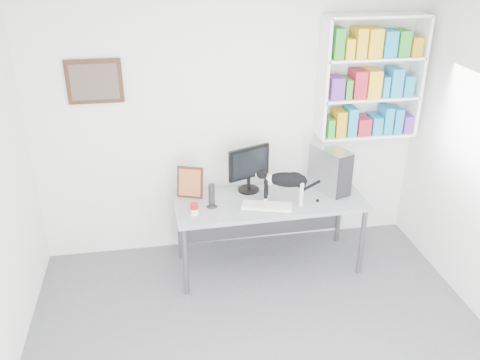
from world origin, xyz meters
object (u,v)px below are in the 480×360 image
at_px(leaning_print, 190,182).
at_px(cat, 285,187).
at_px(pc_tower, 330,169).
at_px(desk, 269,233).
at_px(keyboard, 267,206).
at_px(soup_can, 194,209).
at_px(speaker, 212,195).
at_px(bookshelf, 371,78).
at_px(monitor, 249,169).

xyz_separation_m(leaning_print, cat, (0.89, -0.30, 0.01)).
bearing_deg(leaning_print, pc_tower, 16.95).
bearing_deg(desk, pc_tower, 9.16).
height_order(keyboard, soup_can, soup_can).
height_order(desk, speaker, speaker).
relative_size(keyboard, speaker, 1.95).
distance_m(pc_tower, speaker, 1.24).
bearing_deg(desk, bookshelf, 18.88).
bearing_deg(leaning_print, cat, 1.58).
relative_size(bookshelf, cat, 2.23).
xyz_separation_m(soup_can, cat, (0.89, 0.07, 0.12)).
height_order(keyboard, cat, cat).
bearing_deg(speaker, keyboard, -1.67).
relative_size(desk, pc_tower, 4.12).
bearing_deg(speaker, leaning_print, 136.25).
distance_m(monitor, speaker, 0.51).
xyz_separation_m(desk, cat, (0.13, -0.10, 0.56)).
bearing_deg(speaker, desk, 15.44).
distance_m(desk, pc_tower, 0.90).
bearing_deg(keyboard, cat, 35.14).
relative_size(desk, speaker, 7.55).
height_order(desk, soup_can, soup_can).
relative_size(pc_tower, soup_can, 4.11).
relative_size(pc_tower, speaker, 1.83).
bearing_deg(pc_tower, cat, -178.08).
relative_size(speaker, cat, 0.45).
bearing_deg(keyboard, bookshelf, 43.22).
height_order(keyboard, pc_tower, pc_tower).
bearing_deg(speaker, bookshelf, 25.61).
bearing_deg(cat, bookshelf, 46.61).
bearing_deg(monitor, speaker, -167.77).
bearing_deg(cat, desk, 161.03).
bearing_deg(cat, leaning_print, -179.61).
relative_size(monitor, leaning_print, 1.51).
bearing_deg(monitor, pc_tower, -29.87).
bearing_deg(soup_can, desk, 12.36).
bearing_deg(leaning_print, desk, 5.47).
height_order(bookshelf, speaker, bookshelf).
xyz_separation_m(keyboard, cat, (0.19, 0.06, 0.15)).
relative_size(keyboard, leaning_print, 1.49).
relative_size(monitor, speaker, 1.97).
xyz_separation_m(bookshelf, desk, (-1.11, -0.41, -1.46)).
height_order(pc_tower, speaker, pc_tower).
bearing_deg(leaning_print, bookshelf, 26.58).
height_order(soup_can, cat, cat).
bearing_deg(speaker, monitor, 44.78).
distance_m(pc_tower, cat, 0.56).
distance_m(bookshelf, desk, 1.88).
bearing_deg(pc_tower, leaning_print, 155.47).
height_order(desk, cat, cat).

